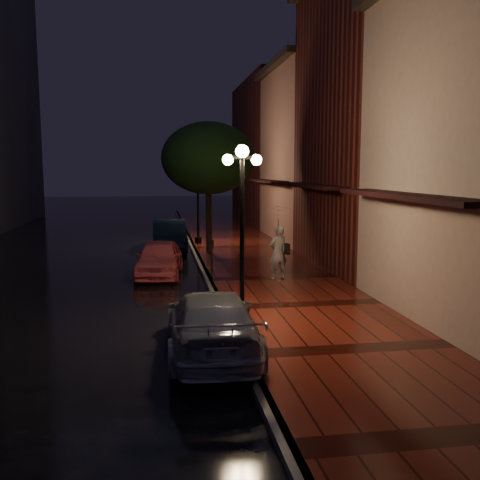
{
  "coord_description": "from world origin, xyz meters",
  "views": [
    {
      "loc": [
        -1.7,
        -17.8,
        3.88
      ],
      "look_at": [
        1.17,
        0.6,
        1.4
      ],
      "focal_mm": 40.0,
      "sensor_mm": 36.0,
      "label": 1
    }
  ],
  "objects_px": {
    "streetlamp_far": "(198,195)",
    "parking_meter": "(212,255)",
    "streetlamp_near": "(242,222)",
    "woman_with_umbrella": "(278,230)",
    "navy_car": "(169,235)",
    "pink_car": "(159,258)",
    "street_tree": "(209,161)",
    "silver_car": "(212,323)"
  },
  "relations": [
    {
      "from": "streetlamp_near",
      "to": "pink_car",
      "type": "relative_size",
      "value": 1.12
    },
    {
      "from": "streetlamp_near",
      "to": "navy_car",
      "type": "distance_m",
      "value": 13.02
    },
    {
      "from": "streetlamp_far",
      "to": "silver_car",
      "type": "distance_m",
      "value": 16.04
    },
    {
      "from": "pink_car",
      "to": "woman_with_umbrella",
      "type": "xyz_separation_m",
      "value": [
        4.0,
        -1.85,
        1.17
      ]
    },
    {
      "from": "streetlamp_far",
      "to": "woman_with_umbrella",
      "type": "relative_size",
      "value": 1.7
    },
    {
      "from": "navy_car",
      "to": "parking_meter",
      "type": "distance_m",
      "value": 7.63
    },
    {
      "from": "woman_with_umbrella",
      "to": "street_tree",
      "type": "bearing_deg",
      "value": -87.98
    },
    {
      "from": "streetlamp_near",
      "to": "woman_with_umbrella",
      "type": "bearing_deg",
      "value": 67.22
    },
    {
      "from": "street_tree",
      "to": "streetlamp_far",
      "type": "bearing_deg",
      "value": 94.91
    },
    {
      "from": "street_tree",
      "to": "silver_car",
      "type": "xyz_separation_m",
      "value": [
        -1.21,
        -12.89,
        -3.58
      ]
    },
    {
      "from": "street_tree",
      "to": "navy_car",
      "type": "height_order",
      "value": "street_tree"
    },
    {
      "from": "streetlamp_near",
      "to": "parking_meter",
      "type": "distance_m",
      "value": 5.54
    },
    {
      "from": "streetlamp_far",
      "to": "navy_car",
      "type": "bearing_deg",
      "value": -141.04
    },
    {
      "from": "street_tree",
      "to": "pink_car",
      "type": "xyz_separation_m",
      "value": [
        -2.25,
        -4.36,
        -3.59
      ]
    },
    {
      "from": "silver_car",
      "to": "woman_with_umbrella",
      "type": "bearing_deg",
      "value": -112.23
    },
    {
      "from": "streetlamp_far",
      "to": "street_tree",
      "type": "xyz_separation_m",
      "value": [
        0.26,
        -3.01,
        1.64
      ]
    },
    {
      "from": "streetlamp_far",
      "to": "parking_meter",
      "type": "relative_size",
      "value": 3.27
    },
    {
      "from": "navy_car",
      "to": "woman_with_umbrella",
      "type": "bearing_deg",
      "value": -66.77
    },
    {
      "from": "pink_car",
      "to": "silver_car",
      "type": "height_order",
      "value": "silver_car"
    },
    {
      "from": "silver_car",
      "to": "parking_meter",
      "type": "bearing_deg",
      "value": -94.31
    },
    {
      "from": "streetlamp_far",
      "to": "parking_meter",
      "type": "height_order",
      "value": "streetlamp_far"
    },
    {
      "from": "streetlamp_near",
      "to": "woman_with_umbrella",
      "type": "xyz_separation_m",
      "value": [
        2.01,
        4.78,
        -0.77
      ]
    },
    {
      "from": "pink_car",
      "to": "woman_with_umbrella",
      "type": "bearing_deg",
      "value": -18.79
    },
    {
      "from": "streetlamp_near",
      "to": "streetlamp_far",
      "type": "xyz_separation_m",
      "value": [
        0.0,
        14.0,
        0.0
      ]
    },
    {
      "from": "street_tree",
      "to": "woman_with_umbrella",
      "type": "relative_size",
      "value": 2.29
    },
    {
      "from": "silver_car",
      "to": "parking_meter",
      "type": "xyz_separation_m",
      "value": [
        0.75,
        7.18,
        0.28
      ]
    },
    {
      "from": "streetlamp_far",
      "to": "pink_car",
      "type": "xyz_separation_m",
      "value": [
        -1.99,
        -7.37,
        -1.94
      ]
    },
    {
      "from": "street_tree",
      "to": "silver_car",
      "type": "height_order",
      "value": "street_tree"
    },
    {
      "from": "streetlamp_far",
      "to": "parking_meter",
      "type": "xyz_separation_m",
      "value": [
        -0.2,
        -8.71,
        -1.65
      ]
    },
    {
      "from": "streetlamp_far",
      "to": "navy_car",
      "type": "relative_size",
      "value": 0.97
    },
    {
      "from": "streetlamp_near",
      "to": "parking_meter",
      "type": "xyz_separation_m",
      "value": [
        -0.2,
        5.29,
        -1.65
      ]
    },
    {
      "from": "streetlamp_near",
      "to": "street_tree",
      "type": "bearing_deg",
      "value": 88.65
    },
    {
      "from": "street_tree",
      "to": "parking_meter",
      "type": "relative_size",
      "value": 4.4
    },
    {
      "from": "navy_car",
      "to": "street_tree",
      "type": "bearing_deg",
      "value": -46.35
    },
    {
      "from": "woman_with_umbrella",
      "to": "streetlamp_far",
      "type": "bearing_deg",
      "value": -91.43
    },
    {
      "from": "silver_car",
      "to": "woman_with_umbrella",
      "type": "height_order",
      "value": "woman_with_umbrella"
    },
    {
      "from": "streetlamp_near",
      "to": "navy_car",
      "type": "relative_size",
      "value": 0.97
    },
    {
      "from": "streetlamp_far",
      "to": "pink_car",
      "type": "relative_size",
      "value": 1.12
    },
    {
      "from": "woman_with_umbrella",
      "to": "parking_meter",
      "type": "relative_size",
      "value": 1.93
    },
    {
      "from": "silver_car",
      "to": "woman_with_umbrella",
      "type": "xyz_separation_m",
      "value": [
        2.96,
        6.68,
        1.16
      ]
    },
    {
      "from": "streetlamp_far",
      "to": "parking_meter",
      "type": "distance_m",
      "value": 8.87
    },
    {
      "from": "parking_meter",
      "to": "streetlamp_near",
      "type": "bearing_deg",
      "value": -68.44
    }
  ]
}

